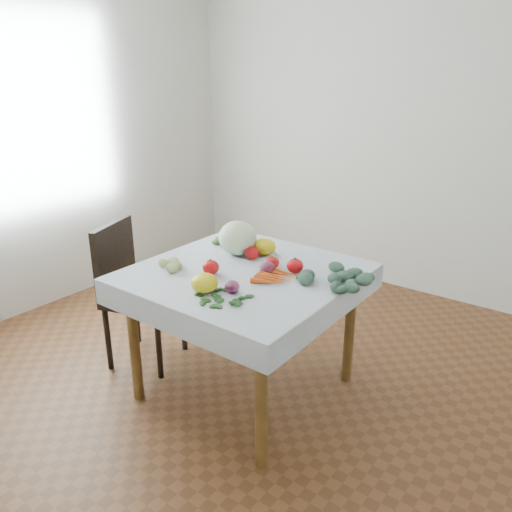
{
  "coord_description": "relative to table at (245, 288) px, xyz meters",
  "views": [
    {
      "loc": [
        1.56,
        -1.98,
        1.78
      ],
      "look_at": [
        0.01,
        0.09,
        0.82
      ],
      "focal_mm": 35.0,
      "sensor_mm": 36.0,
      "label": 1
    }
  ],
  "objects": [
    {
      "name": "chair",
      "position": [
        -0.79,
        -0.15,
        -0.13
      ],
      "size": [
        0.53,
        0.53,
        0.91
      ],
      "color": "black",
      "rests_on": "ground"
    },
    {
      "name": "table",
      "position": [
        0.0,
        0.0,
        0.0
      ],
      "size": [
        1.0,
        1.0,
        0.75
      ],
      "color": "brown",
      "rests_on": "ground"
    },
    {
      "name": "onion_b",
      "position": [
        0.13,
        -0.26,
        0.13
      ],
      "size": [
        0.1,
        0.1,
        0.06
      ],
      "primitive_type": "ellipsoid",
      "rotation": [
        0.0,
        0.0,
        0.37
      ],
      "color": "#5B1A3A",
      "rests_on": "tablecloth"
    },
    {
      "name": "kale_bunch",
      "position": [
        0.45,
        0.17,
        0.13
      ],
      "size": [
        0.32,
        0.32,
        0.05
      ],
      "color": "#3E654E",
      "rests_on": "tablecloth"
    },
    {
      "name": "basil_bunch",
      "position": [
        0.13,
        -0.35,
        0.11
      ],
      "size": [
        0.24,
        0.21,
        0.01
      ],
      "color": "#1C5019",
      "rests_on": "tablecloth"
    },
    {
      "name": "cabbage",
      "position": [
        -0.2,
        0.19,
        0.2
      ],
      "size": [
        0.29,
        0.29,
        0.2
      ],
      "primitive_type": "ellipsoid",
      "rotation": [
        0.0,
        0.0,
        0.39
      ],
      "color": "silver",
      "rests_on": "tablecloth"
    },
    {
      "name": "left_wall",
      "position": [
        -2.0,
        0.0,
        0.7
      ],
      "size": [
        0.04,
        4.0,
        2.7
      ],
      "primitive_type": "cube",
      "color": "white",
      "rests_on": "ground"
    },
    {
      "name": "heirloom_front",
      "position": [
        0.01,
        -0.33,
        0.15
      ],
      "size": [
        0.18,
        0.18,
        0.09
      ],
      "primitive_type": "ellipsoid",
      "rotation": [
        0.0,
        0.0,
        -0.39
      ],
      "color": "yellow",
      "rests_on": "tablecloth"
    },
    {
      "name": "heirloom_back",
      "position": [
        -0.07,
        0.28,
        0.15
      ],
      "size": [
        0.14,
        0.14,
        0.1
      ],
      "primitive_type": "ellipsoid",
      "rotation": [
        0.0,
        0.0,
        0.04
      ],
      "color": "yellow",
      "rests_on": "tablecloth"
    },
    {
      "name": "ground",
      "position": [
        0.0,
        0.0,
        -0.65
      ],
      "size": [
        4.0,
        4.0,
        0.0
      ],
      "primitive_type": "plane",
      "color": "brown"
    },
    {
      "name": "dill_bunch",
      "position": [
        -0.32,
        0.31,
        0.12
      ],
      "size": [
        0.28,
        0.21,
        0.03
      ],
      "color": "#4C6D32",
      "rests_on": "tablecloth"
    },
    {
      "name": "tomato_d",
      "position": [
        0.1,
        0.12,
        0.14
      ],
      "size": [
        0.09,
        0.09,
        0.07
      ],
      "primitive_type": "ellipsoid",
      "rotation": [
        0.0,
        0.0,
        0.21
      ],
      "color": "red",
      "rests_on": "tablecloth"
    },
    {
      "name": "onion_a",
      "position": [
        0.12,
        0.05,
        0.14
      ],
      "size": [
        0.1,
        0.1,
        0.07
      ],
      "primitive_type": "ellipsoid",
      "rotation": [
        0.0,
        0.0,
        -0.25
      ],
      "color": "#5B1A3A",
      "rests_on": "tablecloth"
    },
    {
      "name": "tomato_c",
      "position": [
        -0.11,
        -0.14,
        0.14
      ],
      "size": [
        0.1,
        0.1,
        0.08
      ],
      "primitive_type": "ellipsoid",
      "rotation": [
        0.0,
        0.0,
        -0.14
      ],
      "color": "red",
      "rests_on": "tablecloth"
    },
    {
      "name": "tablecloth",
      "position": [
        0.0,
        0.0,
        0.1
      ],
      "size": [
        1.12,
        1.12,
        0.01
      ],
      "primitive_type": "cube",
      "color": "white",
      "rests_on": "table"
    },
    {
      "name": "tomatillo_cluster",
      "position": [
        -0.34,
        -0.23,
        0.12
      ],
      "size": [
        0.15,
        0.09,
        0.04
      ],
      "color": "#B5C873",
      "rests_on": "tablecloth"
    },
    {
      "name": "carrot_bunch",
      "position": [
        0.21,
        0.0,
        0.12
      ],
      "size": [
        0.2,
        0.22,
        0.03
      ],
      "color": "#E34D19",
      "rests_on": "tablecloth"
    },
    {
      "name": "tomato_b",
      "position": [
        0.23,
        0.14,
        0.14
      ],
      "size": [
        0.1,
        0.1,
        0.08
      ],
      "primitive_type": "ellipsoid",
      "rotation": [
        0.0,
        0.0,
        -0.06
      ],
      "color": "red",
      "rests_on": "tablecloth"
    },
    {
      "name": "tomato_a",
      "position": [
        -0.08,
        0.17,
        0.14
      ],
      "size": [
        0.1,
        0.1,
        0.08
      ],
      "primitive_type": "ellipsoid",
      "rotation": [
        0.0,
        0.0,
        0.19
      ],
      "color": "red",
      "rests_on": "tablecloth"
    },
    {
      "name": "back_wall",
      "position": [
        0.0,
        2.0,
        0.7
      ],
      "size": [
        4.0,
        0.04,
        2.7
      ],
      "primitive_type": "cube",
      "color": "white",
      "rests_on": "ground"
    }
  ]
}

